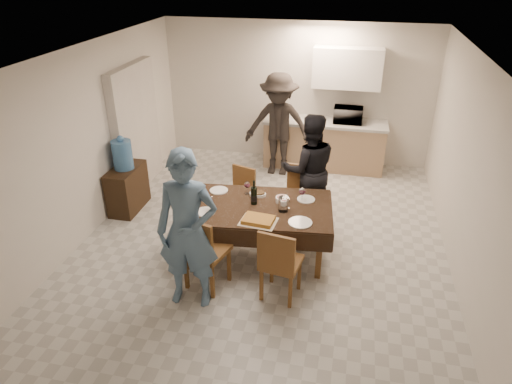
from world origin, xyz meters
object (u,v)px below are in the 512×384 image
console (127,189)px  person_kitchen (278,125)px  wine_bottle (254,192)px  savoury_tart (258,220)px  person_near (188,231)px  microwave (348,115)px  water_pitcher (283,204)px  water_jug (122,155)px  person_far (309,169)px  dining_table (257,208)px

console → person_kitchen: person_kitchen is taller
wine_bottle → savoury_tart: 0.48m
console → person_near: 2.57m
wine_bottle → microwave: 3.21m
console → person_kitchen: (2.08, 1.83, 0.57)m
water_pitcher → microwave: bearing=77.9°
water_jug → savoury_tart: (2.35, -1.16, -0.16)m
wine_bottle → person_far: bearing=59.0°
water_jug → wine_bottle: water_jug is taller
water_jug → savoury_tart: size_ratio=1.03×
savoury_tart → person_near: size_ratio=0.23×
microwave → person_far: size_ratio=0.30×
console → water_pitcher: water_pitcher is taller
person_near → water_pitcher: bearing=43.0°
person_kitchen → person_far: bearing=-65.2°
console → water_pitcher: (2.60, -0.83, 0.49)m
console → water_pitcher: bearing=-17.8°
person_far → person_kitchen: bearing=-82.1°
dining_table → person_near: bearing=-123.6°
water_pitcher → water_jug: bearing=162.2°
savoury_tart → person_kitchen: (-0.27, 3.00, 0.15)m
person_near → person_kitchen: size_ratio=1.02×
wine_bottle → water_pitcher: 0.42m
console → water_jug: (0.00, 0.00, 0.58)m
water_jug → microwave: size_ratio=0.87×
water_jug → savoury_tart: bearing=-26.3°
water_jug → water_pitcher: bearing=-17.8°
savoury_tart → person_kitchen: size_ratio=0.23×
water_jug → wine_bottle: size_ratio=1.35×
water_jug → wine_bottle: (2.20, -0.73, -0.02)m
dining_table → water_jug: 2.40m
microwave → person_near: 4.41m
water_pitcher → microwave: 3.20m
water_jug → microwave: microwave is taller
microwave → dining_table: bearing=71.6°
person_near → water_jug: bearing=127.9°
water_jug → dining_table: bearing=-19.2°
dining_table → person_far: size_ratio=1.20×
wine_bottle → person_kitchen: (-0.12, 2.57, 0.01)m
console → person_near: person_near is taller
wine_bottle → microwave: bearing=70.5°
water_pitcher → microwave: size_ratio=0.38×
wine_bottle → person_kitchen: person_kitchen is taller
wine_bottle → savoury_tart: wine_bottle is taller
savoury_tart → water_pitcher: bearing=52.9°
console → person_far: size_ratio=0.45×
wine_bottle → console: bearing=161.6°
console → microwave: microwave is taller
microwave → water_jug: bearing=34.9°
wine_bottle → person_near: person_near is taller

